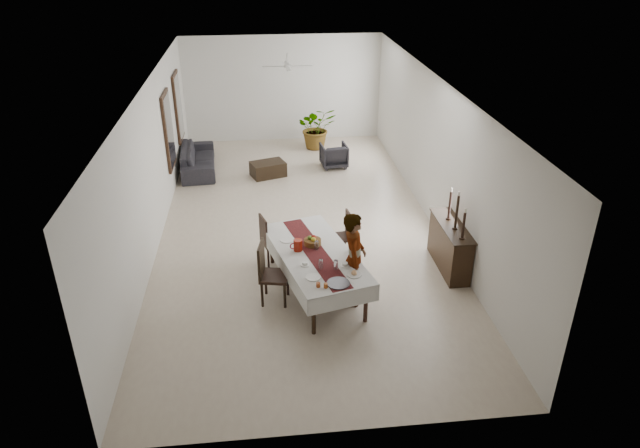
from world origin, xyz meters
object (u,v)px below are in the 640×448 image
Objects in this scene: red_pitcher at (298,245)px; sofa at (198,159)px; woman at (354,259)px; dining_table_top at (315,254)px; sideboard_body at (450,247)px.

sofa is at bearing 110.54° from red_pitcher.
woman is at bearing -28.57° from red_pitcher.
woman reaches higher than red_pitcher.
woman reaches higher than dining_table_top.
red_pitcher reaches higher than dining_table_top.
sideboard_body is 7.78m from sofa.
sofa is at bearing 132.66° from sideboard_body.
woman is 0.77× the size of sofa.
red_pitcher is 6.58m from sofa.
woman reaches higher than sideboard_body.
sideboard_body is (2.97, 0.42, -0.46)m from red_pitcher.
sofa is at bearing 36.56° from woman.
dining_table_top is 0.34m from red_pitcher.
woman reaches higher than sofa.
red_pitcher is 0.14× the size of sideboard_body.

